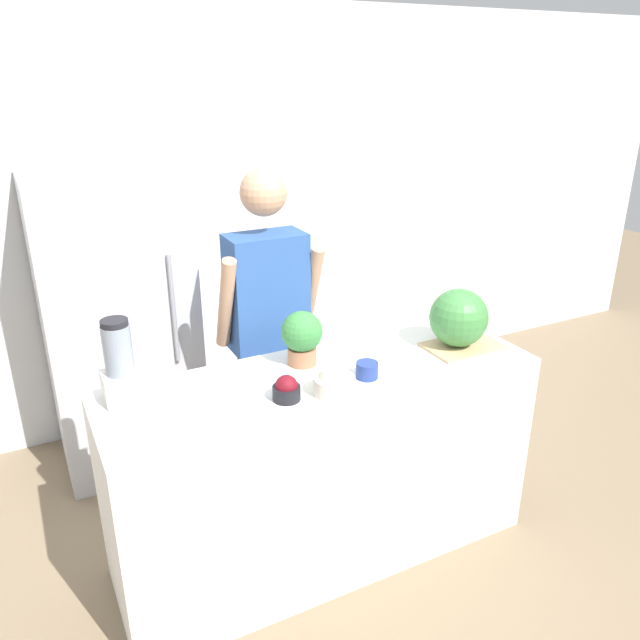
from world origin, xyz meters
The scene contains 12 objects.
ground_plane centered at (0.00, 0.00, 0.00)m, with size 14.00×14.00×0.00m, color #7F6B51.
wall_back centered at (0.00, 1.97, 1.30)m, with size 8.00×0.06×2.60m.
counter_island centered at (0.00, 0.32, 0.48)m, with size 1.95×0.64×0.95m.
refrigerator centered at (-0.66, 1.58, 0.85)m, with size 0.79×0.70×1.71m.
person centered at (-0.01, 0.93, 0.92)m, with size 0.53×0.28×1.77m.
cutting_board centered at (0.74, 0.27, 0.96)m, with size 0.36×0.24×0.01m.
watermelon centered at (0.71, 0.29, 1.11)m, with size 0.28×0.28×0.28m.
bowl_cherries centered at (-0.23, 0.19, 1.00)m, with size 0.12×0.12×0.11m.
bowl_cream centered at (-0.04, 0.15, 1.01)m, with size 0.17×0.17×0.13m.
bowl_small_blue centered at (0.16, 0.21, 0.99)m, with size 0.10×0.10×0.07m.
blender centered at (-0.82, 0.49, 1.10)m, with size 0.15×0.15×0.35m.
potted_plant centered at (-0.03, 0.46, 1.09)m, with size 0.19×0.19×0.25m.
Camera 1 is at (-1.13, -1.86, 2.21)m, focal length 35.00 mm.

